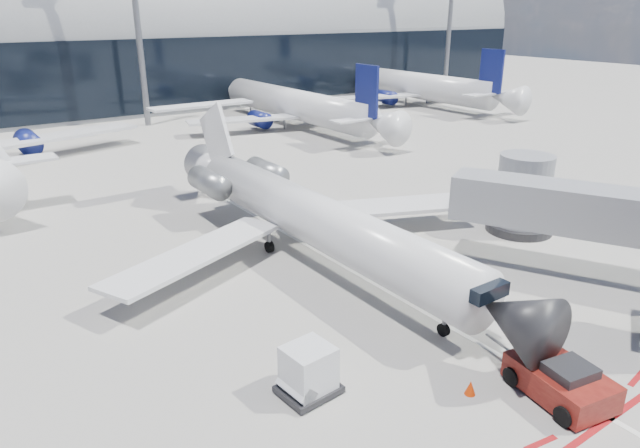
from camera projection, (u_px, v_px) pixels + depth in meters
ground at (384, 289)px, 27.93m from camera, size 260.00×260.00×0.00m
apron_centerline at (359, 275)px, 29.46m from camera, size 0.25×40.00×0.01m
apron_stop_bar at (611, 418)px, 19.12m from camera, size 14.00×0.25×0.01m
terminal_building at (60, 44)px, 74.66m from camera, size 150.00×24.15×24.00m
jet_bridge at (566, 210)px, 29.82m from camera, size 10.03×15.20×4.90m
light_mast_centre at (136, 13)px, 62.94m from camera, size 0.70×0.70×25.00m
light_mast_east at (450, 12)px, 89.81m from camera, size 0.70×0.70×25.00m
regional_jet at (305, 213)px, 31.16m from camera, size 23.37×28.82×7.22m
pushback_tug at (561, 381)px, 20.03m from camera, size 2.87×5.68×1.45m
uld_container at (309, 371)px, 20.06m from camera, size 2.14×1.87×1.88m
safety_cone_right at (470, 388)px, 20.24m from camera, size 0.40×0.40×0.55m
bg_airliner_2 at (294, 83)px, 65.31m from camera, size 30.57×32.37×9.89m
bg_airliner_3 at (414, 67)px, 81.08m from camera, size 32.11×34.00×10.39m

